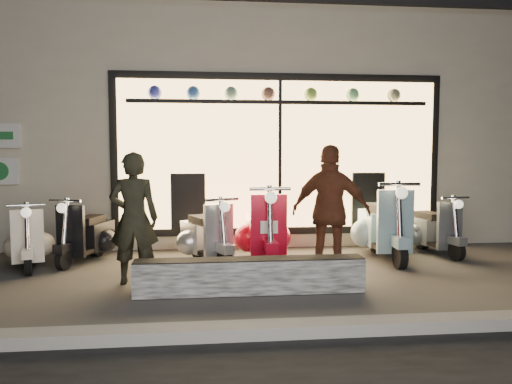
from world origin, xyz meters
TOP-DOWN VIEW (x-y plane):
  - ground at (0.00, 0.00)m, footprint 40.00×40.00m
  - kerb at (0.00, -2.00)m, footprint 40.00×0.25m
  - shop_building at (0.00, 4.98)m, footprint 10.20×6.23m
  - graffiti_barrier at (0.06, -0.65)m, footprint 2.60×0.28m
  - scooter_silver at (-0.45, 1.04)m, footprint 0.76×1.29m
  - scooter_red at (0.42, 0.99)m, footprint 0.49×1.51m
  - scooter_black at (-2.15, 1.35)m, footprint 0.66×1.28m
  - scooter_cream at (-2.91, 1.07)m, footprint 0.64×1.25m
  - scooter_blue at (2.26, 1.12)m, footprint 0.55×1.58m
  - scooter_grey at (3.14, 1.35)m, footprint 0.53×1.27m
  - man at (-1.29, -0.08)m, footprint 0.59×0.40m
  - woman at (1.15, -0.05)m, footprint 1.07×0.77m

SIDE VIEW (x-z plane):
  - ground at x=0.00m, z-range 0.00..0.00m
  - kerb at x=0.00m, z-range 0.00..0.12m
  - graffiti_barrier at x=0.06m, z-range 0.00..0.40m
  - scooter_cream at x=-2.91m, z-range -0.09..0.80m
  - scooter_grey at x=3.14m, z-range -0.09..0.81m
  - scooter_black at x=-2.15m, z-range -0.09..0.83m
  - scooter_silver at x=-0.45m, z-range -0.09..0.85m
  - scooter_red at x=0.42m, z-range -0.11..0.98m
  - scooter_blue at x=2.26m, z-range -0.11..1.02m
  - man at x=-1.29m, z-range 0.00..1.60m
  - woman at x=1.15m, z-range 0.00..1.69m
  - shop_building at x=0.00m, z-range 0.00..4.20m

